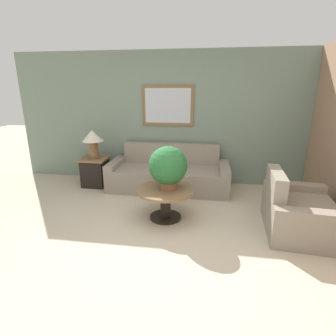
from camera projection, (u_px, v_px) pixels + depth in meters
name	position (u px, v px, depth m)	size (l,w,h in m)	color
ground_plane	(157.00, 253.00, 3.14)	(20.00, 20.00, 0.00)	#BCAD93
wall_back	(181.00, 119.00, 5.25)	(6.90, 0.09, 2.60)	slate
couch_main	(169.00, 175.00, 5.11)	(2.29, 0.89, 0.84)	gray
armchair	(297.00, 212.00, 3.56)	(0.95, 1.19, 0.84)	gray
coffee_table	(165.00, 197.00, 3.90)	(0.86, 0.86, 0.48)	black
side_table	(95.00, 171.00, 5.26)	(0.53, 0.53, 0.57)	black
table_lamp	(93.00, 139.00, 5.07)	(0.41, 0.41, 0.55)	brown
potted_plant_on_table	(168.00, 167.00, 3.79)	(0.57, 0.57, 0.63)	brown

